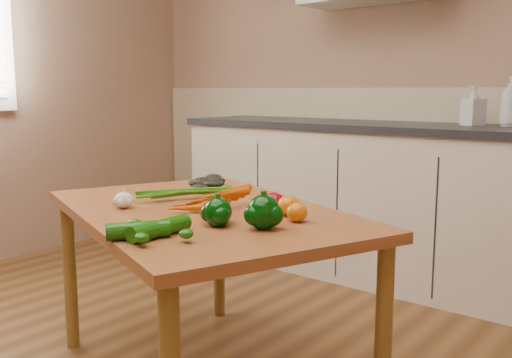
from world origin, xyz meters
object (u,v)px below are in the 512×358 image
object	(u,v)px
soap_bottle_b	(474,106)
carrot_bunch	(207,198)
pepper_a	(217,210)
tomato_c	(297,212)
tomato_b	(288,206)
soap_bottle_a	(510,101)
garlic_bulb	(124,200)
tomato_a	(274,203)
zucchini_a	(160,228)
leafy_greens	(209,180)
zucchini_b	(138,230)
table	(201,229)
pepper_b	(264,212)
pepper_c	(218,212)

from	to	relation	value
soap_bottle_b	carrot_bunch	size ratio (longest dim) A/B	0.90
pepper_a	tomato_c	bearing A→B (deg)	41.62
tomato_b	pepper_a	bearing A→B (deg)	-117.49
soap_bottle_a	garlic_bulb	size ratio (longest dim) A/B	3.76
tomato_b	tomato_c	distance (m)	0.09
tomato_a	zucchini_a	xyz separation A→B (m)	(-0.07, -0.46, -0.01)
carrot_bunch	zucchini_a	bearing A→B (deg)	-42.67
leafy_greens	garlic_bulb	xyz separation A→B (m)	(0.01, -0.46, -0.02)
leafy_greens	zucchini_a	world-z (taller)	leafy_greens
pepper_a	zucchini_b	bearing A→B (deg)	-98.21
pepper_a	tomato_a	world-z (taller)	pepper_a
table	garlic_bulb	distance (m)	0.29
soap_bottle_a	zucchini_a	xyz separation A→B (m)	(-0.40, -2.03, -0.33)
pepper_a	zucchini_a	world-z (taller)	pepper_a
soap_bottle_a	tomato_b	xyz separation A→B (m)	(-0.27, -1.57, -0.32)
tomato_c	zucchini_a	size ratio (longest dim) A/B	0.32
soap_bottle_a	soap_bottle_b	world-z (taller)	soap_bottle_a
zucchini_a	leafy_greens	bearing A→B (deg)	122.54
tomato_b	soap_bottle_a	bearing A→B (deg)	80.33
zucchini_b	tomato_c	bearing A→B (deg)	63.03
garlic_bulb	pepper_b	distance (m)	0.58
leafy_greens	tomato_c	bearing A→B (deg)	-22.18
leafy_greens	zucchini_a	bearing A→B (deg)	-57.46
tomato_c	zucchini_a	bearing A→B (deg)	-116.71
zucchini_a	zucchini_b	world-z (taller)	same
pepper_b	tomato_b	distance (m)	0.20
zucchini_a	zucchini_b	xyz separation A→B (m)	(-0.03, -0.05, 0.00)
pepper_a	soap_bottle_a	bearing A→B (deg)	77.92
carrot_bunch	pepper_a	xyz separation A→B (m)	(0.20, -0.17, 0.01)
soap_bottle_a	pepper_c	size ratio (longest dim) A/B	2.91
carrot_bunch	pepper_c	size ratio (longest dim) A/B	2.63
pepper_a	pepper_b	distance (m)	0.17
tomato_c	leafy_greens	bearing A→B (deg)	157.82
pepper_a	pepper_c	distance (m)	0.04
table	pepper_b	distance (m)	0.39
zucchini_a	tomato_a	bearing A→B (deg)	81.73
soap_bottle_a	tomato_a	xyz separation A→B (m)	(-0.33, -1.57, -0.32)
soap_bottle_b	soap_bottle_a	bearing A→B (deg)	128.06
carrot_bunch	pepper_a	bearing A→B (deg)	-18.03
pepper_c	zucchini_a	size ratio (longest dim) A/B	0.42
tomato_a	soap_bottle_a	bearing A→B (deg)	78.15
tomato_b	zucchini_b	size ratio (longest dim) A/B	0.42
tomato_a	zucchini_b	world-z (taller)	tomato_a
soap_bottle_b	tomato_c	bearing A→B (deg)	28.89
leafy_greens	tomato_c	xyz separation A→B (m)	(0.62, -0.25, -0.01)
tomato_c	zucchini_b	size ratio (longest dim) A/B	0.38
pepper_c	tomato_a	distance (m)	0.26
tomato_a	tomato_b	size ratio (longest dim) A/B	1.04
soap_bottle_b	pepper_a	bearing A→B (deg)	22.87
pepper_b	pepper_c	world-z (taller)	pepper_b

